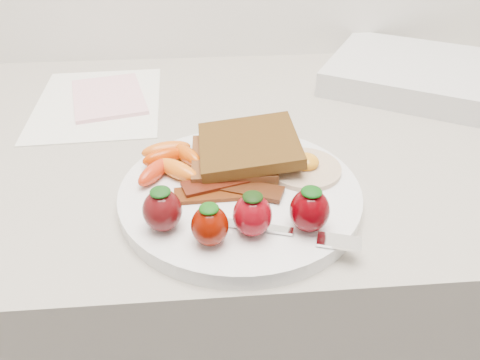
{
  "coord_description": "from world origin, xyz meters",
  "views": [
    {
      "loc": [
        -0.06,
        1.12,
        1.22
      ],
      "look_at": [
        -0.02,
        1.54,
        0.93
      ],
      "focal_mm": 35.0,
      "sensor_mm": 36.0,
      "label": 1
    }
  ],
  "objects": [
    {
      "name": "paper_sheet",
      "position": [
        -0.23,
        1.81,
        0.9
      ],
      "size": [
        0.2,
        0.26,
        0.0
      ],
      "primitive_type": "cube",
      "rotation": [
        0.0,
        0.0,
        0.04
      ],
      "color": "white",
      "rests_on": "counter"
    },
    {
      "name": "bacon_strips",
      "position": [
        -0.03,
        1.54,
        0.92
      ],
      "size": [
        0.12,
        0.07,
        0.01
      ],
      "color": "black",
      "rests_on": "plate"
    },
    {
      "name": "counter",
      "position": [
        0.0,
        1.7,
        0.45
      ],
      "size": [
        2.0,
        0.6,
        0.9
      ],
      "primitive_type": "cube",
      "color": "gray",
      "rests_on": "ground"
    },
    {
      "name": "notepad",
      "position": [
        -0.21,
        1.82,
        0.91
      ],
      "size": [
        0.14,
        0.18,
        0.01
      ],
      "primitive_type": "cube",
      "rotation": [
        0.0,
        0.0,
        0.23
      ],
      "color": "#F2B4C0",
      "rests_on": "paper_sheet"
    },
    {
      "name": "fork",
      "position": [
        0.02,
        1.46,
        0.92
      ],
      "size": [
        0.16,
        0.07,
        0.0
      ],
      "color": "silver",
      "rests_on": "plate"
    },
    {
      "name": "toast_lower",
      "position": [
        -0.03,
        1.59,
        0.93
      ],
      "size": [
        0.1,
        0.1,
        0.01
      ],
      "primitive_type": "cube",
      "rotation": [
        0.0,
        0.0,
        -0.02
      ],
      "color": "#492E12",
      "rests_on": "plate"
    },
    {
      "name": "strawberries",
      "position": [
        -0.03,
        1.47,
        0.94
      ],
      "size": [
        0.18,
        0.06,
        0.05
      ],
      "color": "#47090B",
      "rests_on": "plate"
    },
    {
      "name": "toast_upper",
      "position": [
        -0.01,
        1.6,
        0.94
      ],
      "size": [
        0.12,
        0.12,
        0.03
      ],
      "primitive_type": "cube",
      "rotation": [
        0.0,
        -0.1,
        0.02
      ],
      "color": "#332006",
      "rests_on": "toast_lower"
    },
    {
      "name": "baby_carrots",
      "position": [
        -0.1,
        1.59,
        0.93
      ],
      "size": [
        0.08,
        0.09,
        0.02
      ],
      "color": "#C23801",
      "rests_on": "plate"
    },
    {
      "name": "fried_egg",
      "position": [
        0.06,
        1.57,
        0.92
      ],
      "size": [
        0.11,
        0.11,
        0.02
      ],
      "color": "silver",
      "rests_on": "plate"
    },
    {
      "name": "plate",
      "position": [
        -0.02,
        1.54,
        0.91
      ],
      "size": [
        0.27,
        0.27,
        0.02
      ],
      "primitive_type": "cylinder",
      "color": "white",
      "rests_on": "counter"
    },
    {
      "name": "appliance",
      "position": [
        0.31,
        1.83,
        0.92
      ],
      "size": [
        0.38,
        0.36,
        0.04
      ],
      "primitive_type": "cube",
      "rotation": [
        0.0,
        0.0,
        -0.53
      ],
      "color": "silver",
      "rests_on": "counter"
    }
  ]
}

